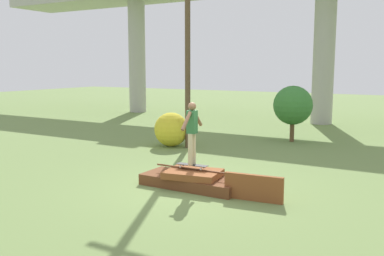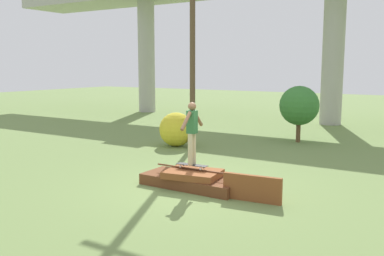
{
  "view_description": "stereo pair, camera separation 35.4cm",
  "coord_description": "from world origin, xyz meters",
  "px_view_note": "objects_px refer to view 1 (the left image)",
  "views": [
    {
      "loc": [
        5.2,
        -9.12,
        3.02
      ],
      "look_at": [
        -0.0,
        0.01,
        1.5
      ],
      "focal_mm": 40.0,
      "sensor_mm": 36.0,
      "label": 1
    },
    {
      "loc": [
        5.51,
        -8.93,
        3.02
      ],
      "look_at": [
        -0.0,
        0.01,
        1.5
      ],
      "focal_mm": 40.0,
      "sensor_mm": 36.0,
      "label": 2
    }
  ],
  "objects_px": {
    "utility_pole": "(188,22)",
    "skater": "(192,129)",
    "tree_behind_left": "(293,105)",
    "skateboard": "(192,165)",
    "bush_yellow_flowering": "(171,129)"
  },
  "relations": [
    {
      "from": "utility_pole",
      "to": "skater",
      "type": "bearing_deg",
      "value": -58.58
    },
    {
      "from": "utility_pole",
      "to": "tree_behind_left",
      "type": "relative_size",
      "value": 3.97
    },
    {
      "from": "utility_pole",
      "to": "tree_behind_left",
      "type": "bearing_deg",
      "value": 47.04
    },
    {
      "from": "skateboard",
      "to": "tree_behind_left",
      "type": "xyz_separation_m",
      "value": [
        0.26,
        7.72,
        0.91
      ]
    },
    {
      "from": "utility_pole",
      "to": "skateboard",
      "type": "bearing_deg",
      "value": -58.58
    },
    {
      "from": "skateboard",
      "to": "bush_yellow_flowering",
      "type": "xyz_separation_m",
      "value": [
        -3.44,
        4.43,
        0.09
      ]
    },
    {
      "from": "skater",
      "to": "utility_pole",
      "type": "relative_size",
      "value": 0.18
    },
    {
      "from": "skater",
      "to": "bush_yellow_flowering",
      "type": "bearing_deg",
      "value": 127.79
    },
    {
      "from": "tree_behind_left",
      "to": "skateboard",
      "type": "bearing_deg",
      "value": -91.94
    },
    {
      "from": "skater",
      "to": "tree_behind_left",
      "type": "distance_m",
      "value": 7.72
    },
    {
      "from": "utility_pole",
      "to": "tree_behind_left",
      "type": "xyz_separation_m",
      "value": [
        3.01,
        3.23,
        -3.15
      ]
    },
    {
      "from": "bush_yellow_flowering",
      "to": "utility_pole",
      "type": "bearing_deg",
      "value": 4.72
    },
    {
      "from": "skateboard",
      "to": "utility_pole",
      "type": "height_order",
      "value": "utility_pole"
    },
    {
      "from": "utility_pole",
      "to": "bush_yellow_flowering",
      "type": "bearing_deg",
      "value": -175.28
    },
    {
      "from": "skateboard",
      "to": "bush_yellow_flowering",
      "type": "bearing_deg",
      "value": 127.79
    }
  ]
}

